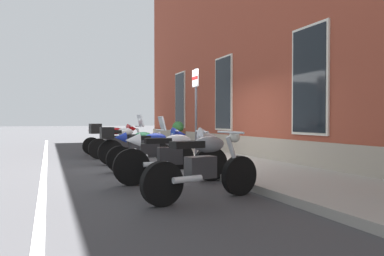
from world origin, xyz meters
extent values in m
plane|color=#38383A|center=(0.00, 0.00, 0.00)|extent=(140.00, 140.00, 0.00)
cube|color=gray|center=(0.00, 1.25, 0.06)|extent=(27.72, 2.49, 0.13)
cube|color=silver|center=(0.00, -3.20, 0.00)|extent=(27.72, 0.12, 0.01)
cube|color=brown|center=(0.00, 5.01, 4.02)|extent=(21.72, 5.03, 8.03)
cube|color=gray|center=(0.00, 2.45, 0.35)|extent=(21.72, 0.10, 0.70)
cube|color=silver|center=(-6.51, 2.47, 2.10)|extent=(1.22, 0.06, 2.52)
cube|color=black|center=(-6.51, 2.44, 2.10)|extent=(1.10, 0.03, 2.40)
cube|color=silver|center=(-2.17, 2.47, 2.10)|extent=(1.22, 0.06, 2.52)
cube|color=black|center=(-2.17, 2.44, 2.10)|extent=(1.10, 0.03, 2.40)
cube|color=silver|center=(2.17, 2.47, 2.10)|extent=(1.22, 0.06, 2.52)
cube|color=black|center=(2.17, 2.44, 2.10)|extent=(1.10, 0.03, 2.40)
cylinder|color=black|center=(-4.00, -0.24, 0.30)|extent=(0.19, 0.61, 0.60)
cylinder|color=black|center=(-3.81, -1.74, 0.30)|extent=(0.19, 0.61, 0.60)
cylinder|color=silver|center=(-3.98, -0.34, 0.58)|extent=(0.11, 0.33, 0.68)
cube|color=#28282B|center=(-3.90, -1.04, 0.48)|extent=(0.27, 0.46, 0.32)
ellipsoid|color=red|center=(-3.92, -0.89, 0.80)|extent=(0.32, 0.55, 0.24)
cube|color=black|center=(-3.87, -1.27, 0.81)|extent=(0.28, 0.50, 0.10)
cylinder|color=silver|center=(-3.97, -0.42, 0.97)|extent=(0.62, 0.11, 0.04)
cylinder|color=silver|center=(-3.74, -1.32, 0.35)|extent=(0.14, 0.46, 0.09)
cone|color=red|center=(-3.99, -0.29, 0.87)|extent=(0.40, 0.38, 0.36)
cone|color=red|center=(-3.81, -1.72, 0.83)|extent=(0.27, 0.29, 0.24)
cylinder|color=black|center=(-2.47, -0.24, 0.31)|extent=(0.18, 0.63, 0.63)
cylinder|color=black|center=(-2.33, -1.68, 0.31)|extent=(0.18, 0.63, 0.63)
cylinder|color=silver|center=(-2.46, -0.34, 0.59)|extent=(0.10, 0.33, 0.68)
cube|color=#28282B|center=(-2.39, -1.01, 0.49)|extent=(0.26, 0.46, 0.32)
ellipsoid|color=#B7BABF|center=(-2.41, -0.86, 0.82)|extent=(0.31, 0.54, 0.24)
cube|color=black|center=(-2.37, -1.24, 0.83)|extent=(0.26, 0.50, 0.10)
cylinder|color=silver|center=(-2.45, -0.42, 0.99)|extent=(0.62, 0.09, 0.04)
cylinder|color=silver|center=(-2.25, -1.30, 0.36)|extent=(0.13, 0.46, 0.09)
cube|color=#B2BCC6|center=(-2.45, -0.36, 1.17)|extent=(0.37, 0.18, 0.40)
cube|color=black|center=(-2.32, -1.78, 0.93)|extent=(0.39, 0.35, 0.30)
cylinder|color=black|center=(-0.72, -0.05, 0.34)|extent=(0.14, 0.68, 0.67)
cylinder|color=black|center=(-0.68, -1.59, 0.34)|extent=(0.14, 0.68, 0.67)
cylinder|color=silver|center=(-0.72, -0.15, 0.56)|extent=(0.08, 0.29, 0.59)
cube|color=#28282B|center=(-0.70, -0.87, 0.52)|extent=(0.23, 0.45, 0.32)
ellipsoid|color=#195633|center=(-0.70, -0.72, 0.74)|extent=(0.27, 0.53, 0.24)
cube|color=black|center=(-0.69, -1.10, 0.75)|extent=(0.23, 0.49, 0.10)
cylinder|color=silver|center=(-0.72, -0.23, 0.91)|extent=(0.62, 0.05, 0.04)
cylinder|color=silver|center=(-0.57, -1.17, 0.39)|extent=(0.10, 0.45, 0.09)
cube|color=#B2BCC6|center=(-0.72, -0.17, 1.09)|extent=(0.36, 0.15, 0.40)
cube|color=black|center=(-0.68, -1.69, 0.85)|extent=(0.37, 0.33, 0.30)
cylinder|color=black|center=(0.70, -0.12, 0.30)|extent=(0.12, 0.60, 0.60)
cylinder|color=black|center=(0.69, -1.61, 0.30)|extent=(0.12, 0.60, 0.60)
cylinder|color=silver|center=(0.70, -0.22, 0.56)|extent=(0.07, 0.31, 0.64)
cube|color=#28282B|center=(0.70, -0.92, 0.48)|extent=(0.22, 0.44, 0.32)
ellipsoid|color=#192D9E|center=(0.70, -0.77, 0.76)|extent=(0.26, 0.52, 0.24)
cube|color=black|center=(0.69, -1.15, 0.77)|extent=(0.22, 0.48, 0.10)
cylinder|color=silver|center=(0.70, -0.30, 0.93)|extent=(0.62, 0.04, 0.04)
cylinder|color=silver|center=(0.81, -1.22, 0.35)|extent=(0.09, 0.45, 0.09)
cone|color=#192D9E|center=(0.70, -0.17, 0.83)|extent=(0.36, 0.34, 0.36)
cone|color=#192D9E|center=(0.69, -1.59, 0.79)|extent=(0.24, 0.26, 0.24)
cylinder|color=black|center=(2.49, -0.18, 0.34)|extent=(0.15, 0.68, 0.67)
cylinder|color=black|center=(2.42, -1.71, 0.34)|extent=(0.15, 0.68, 0.67)
cylinder|color=silver|center=(2.49, -0.28, 0.59)|extent=(0.08, 0.31, 0.63)
cube|color=#28282B|center=(2.45, -1.00, 0.52)|extent=(0.24, 0.45, 0.32)
ellipsoid|color=silver|center=(2.46, -0.85, 0.79)|extent=(0.28, 0.53, 0.24)
cube|color=black|center=(2.44, -1.23, 0.80)|extent=(0.24, 0.49, 0.10)
cylinder|color=silver|center=(2.48, -0.36, 0.96)|extent=(0.62, 0.06, 0.04)
cylinder|color=silver|center=(2.56, -1.30, 0.39)|extent=(0.11, 0.45, 0.09)
cone|color=silver|center=(2.49, -0.23, 0.86)|extent=(0.38, 0.36, 0.36)
cone|color=silver|center=(2.42, -1.69, 0.82)|extent=(0.25, 0.27, 0.24)
cylinder|color=black|center=(3.87, -0.32, 0.31)|extent=(0.23, 0.63, 0.62)
cylinder|color=black|center=(4.13, -1.66, 0.31)|extent=(0.23, 0.63, 0.62)
cylinder|color=silver|center=(3.89, -0.42, 0.59)|extent=(0.13, 0.34, 0.69)
cube|color=#28282B|center=(4.01, -1.04, 0.49)|extent=(0.30, 0.47, 0.32)
ellipsoid|color=slate|center=(3.98, -0.89, 0.82)|extent=(0.35, 0.56, 0.24)
cube|color=black|center=(4.05, -1.27, 0.83)|extent=(0.30, 0.51, 0.10)
cylinder|color=silver|center=(3.91, -0.50, 0.99)|extent=(0.62, 0.15, 0.04)
cylinder|color=silver|center=(4.18, -1.31, 0.36)|extent=(0.17, 0.46, 0.09)
sphere|color=silver|center=(3.89, -0.42, 0.92)|extent=(0.18, 0.18, 0.18)
cylinder|color=#4C4C51|center=(0.32, 0.42, 1.32)|extent=(0.06, 0.06, 2.38)
cube|color=white|center=(0.32, 0.40, 2.26)|extent=(0.36, 0.03, 0.44)
cube|color=red|center=(0.32, 0.38, 2.26)|extent=(0.36, 0.01, 0.08)
cylinder|color=brown|center=(-2.80, 1.04, 0.47)|extent=(0.52, 0.52, 0.68)
cylinder|color=black|center=(-2.80, 1.04, 0.47)|extent=(0.55, 0.55, 0.04)
sphere|color=#28602D|center=(-2.80, 1.04, 0.94)|extent=(0.40, 0.40, 0.40)
camera|label=1|loc=(8.80, -3.10, 1.18)|focal=33.54mm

